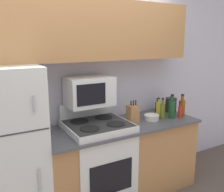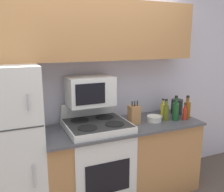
{
  "view_description": "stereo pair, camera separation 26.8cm",
  "coord_description": "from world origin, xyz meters",
  "px_view_note": "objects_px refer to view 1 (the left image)",
  "views": [
    {
      "loc": [
        -1.11,
        -2.0,
        1.81
      ],
      "look_at": [
        0.19,
        0.28,
        1.23
      ],
      "focal_mm": 40.0,
      "sensor_mm": 36.0,
      "label": 1
    },
    {
      "loc": [
        -0.87,
        -2.12,
        1.81
      ],
      "look_at": [
        0.19,
        0.28,
        1.23
      ],
      "focal_mm": 40.0,
      "sensor_mm": 36.0,
      "label": 2
    }
  ],
  "objects_px": {
    "stove": "(98,162)",
    "bottle_whiskey": "(182,107)",
    "microwave": "(89,91)",
    "bottle_wine_green": "(172,109)",
    "kettle": "(171,105)",
    "bottle_cooking_spray": "(158,108)",
    "refrigerator": "(6,154)",
    "knife_block": "(133,114)",
    "bowl": "(152,117)",
    "bottle_hot_sauce": "(180,111)",
    "bottle_olive_oil": "(163,110)",
    "bottle_soy_sauce": "(157,106)"
  },
  "relations": [
    {
      "from": "bottle_wine_green",
      "to": "kettle",
      "type": "bearing_deg",
      "value": 49.11
    },
    {
      "from": "bowl",
      "to": "bottle_wine_green",
      "type": "xyz_separation_m",
      "value": [
        0.26,
        -0.06,
        0.08
      ]
    },
    {
      "from": "bottle_soy_sauce",
      "to": "bottle_wine_green",
      "type": "xyz_separation_m",
      "value": [
        -0.04,
        -0.32,
        0.05
      ]
    },
    {
      "from": "stove",
      "to": "bottle_hot_sauce",
      "type": "xyz_separation_m",
      "value": [
        1.08,
        -0.13,
        0.47
      ]
    },
    {
      "from": "microwave",
      "to": "kettle",
      "type": "relative_size",
      "value": 2.38
    },
    {
      "from": "bottle_cooking_spray",
      "to": "refrigerator",
      "type": "bearing_deg",
      "value": -177.31
    },
    {
      "from": "bottle_wine_green",
      "to": "kettle",
      "type": "distance_m",
      "value": 0.3
    },
    {
      "from": "bottle_hot_sauce",
      "to": "kettle",
      "type": "xyz_separation_m",
      "value": [
        0.08,
        0.26,
        0.02
      ]
    },
    {
      "from": "stove",
      "to": "bottle_olive_oil",
      "type": "relative_size",
      "value": 4.28
    },
    {
      "from": "bowl",
      "to": "bottle_olive_oil",
      "type": "distance_m",
      "value": 0.16
    },
    {
      "from": "bottle_olive_oil",
      "to": "kettle",
      "type": "bearing_deg",
      "value": 31.33
    },
    {
      "from": "microwave",
      "to": "bottle_wine_green",
      "type": "height_order",
      "value": "microwave"
    },
    {
      "from": "bottle_soy_sauce",
      "to": "kettle",
      "type": "xyz_separation_m",
      "value": [
        0.16,
        -0.09,
        0.02
      ]
    },
    {
      "from": "bottle_wine_green",
      "to": "knife_block",
      "type": "bearing_deg",
      "value": 169.73
    },
    {
      "from": "refrigerator",
      "to": "bottle_soy_sauce",
      "type": "bearing_deg",
      "value": 5.79
    },
    {
      "from": "bowl",
      "to": "bottle_hot_sauce",
      "type": "height_order",
      "value": "bottle_hot_sauce"
    },
    {
      "from": "bottle_hot_sauce",
      "to": "refrigerator",
      "type": "bearing_deg",
      "value": 175.73
    },
    {
      "from": "stove",
      "to": "bottle_whiskey",
      "type": "height_order",
      "value": "bottle_whiskey"
    },
    {
      "from": "bottle_whiskey",
      "to": "bottle_wine_green",
      "type": "relative_size",
      "value": 0.93
    },
    {
      "from": "knife_block",
      "to": "bottle_wine_green",
      "type": "xyz_separation_m",
      "value": [
        0.51,
        -0.09,
        0.01
      ]
    },
    {
      "from": "bottle_hot_sauce",
      "to": "bottle_whiskey",
      "type": "bearing_deg",
      "value": 31.43
    },
    {
      "from": "bowl",
      "to": "bottle_hot_sauce",
      "type": "xyz_separation_m",
      "value": [
        0.37,
        -0.09,
        0.04
      ]
    },
    {
      "from": "bottle_whiskey",
      "to": "bottle_wine_green",
      "type": "height_order",
      "value": "bottle_wine_green"
    },
    {
      "from": "bowl",
      "to": "bottle_whiskey",
      "type": "bearing_deg",
      "value": -5.75
    },
    {
      "from": "microwave",
      "to": "bowl",
      "type": "distance_m",
      "value": 0.83
    },
    {
      "from": "refrigerator",
      "to": "bowl",
      "type": "height_order",
      "value": "refrigerator"
    },
    {
      "from": "stove",
      "to": "microwave",
      "type": "xyz_separation_m",
      "value": [
        -0.02,
        0.14,
        0.78
      ]
    },
    {
      "from": "bowl",
      "to": "bottle_cooking_spray",
      "type": "height_order",
      "value": "bottle_cooking_spray"
    },
    {
      "from": "bottle_whiskey",
      "to": "kettle",
      "type": "relative_size",
      "value": 1.33
    },
    {
      "from": "microwave",
      "to": "bottle_whiskey",
      "type": "distance_m",
      "value": 1.23
    },
    {
      "from": "knife_block",
      "to": "bottle_whiskey",
      "type": "height_order",
      "value": "bottle_whiskey"
    },
    {
      "from": "refrigerator",
      "to": "bottle_whiskey",
      "type": "xyz_separation_m",
      "value": [
        2.08,
        -0.11,
        0.19
      ]
    },
    {
      "from": "refrigerator",
      "to": "bottle_olive_oil",
      "type": "relative_size",
      "value": 6.18
    },
    {
      "from": "knife_block",
      "to": "bottle_wine_green",
      "type": "height_order",
      "value": "bottle_wine_green"
    },
    {
      "from": "microwave",
      "to": "bottle_soy_sauce",
      "type": "height_order",
      "value": "microwave"
    },
    {
      "from": "stove",
      "to": "microwave",
      "type": "relative_size",
      "value": 2.22
    },
    {
      "from": "stove",
      "to": "bowl",
      "type": "distance_m",
      "value": 0.83
    },
    {
      "from": "stove",
      "to": "bottle_olive_oil",
      "type": "bearing_deg",
      "value": -4.1
    },
    {
      "from": "stove",
      "to": "bottle_cooking_spray",
      "type": "bearing_deg",
      "value": 6.57
    },
    {
      "from": "bowl",
      "to": "bottle_cooking_spray",
      "type": "bearing_deg",
      "value": 33.64
    },
    {
      "from": "stove",
      "to": "bottle_cooking_spray",
      "type": "xyz_separation_m",
      "value": [
        0.93,
        0.11,
        0.48
      ]
    },
    {
      "from": "bowl",
      "to": "bottle_olive_oil",
      "type": "relative_size",
      "value": 0.7
    },
    {
      "from": "microwave",
      "to": "bottle_whiskey",
      "type": "relative_size",
      "value": 1.79
    },
    {
      "from": "bowl",
      "to": "knife_block",
      "type": "bearing_deg",
      "value": 172.89
    },
    {
      "from": "knife_block",
      "to": "bottle_cooking_spray",
      "type": "bearing_deg",
      "value": 13.84
    },
    {
      "from": "microwave",
      "to": "bottle_cooking_spray",
      "type": "relative_size",
      "value": 2.28
    },
    {
      "from": "bowl",
      "to": "bottle_hot_sauce",
      "type": "bearing_deg",
      "value": -13.15
    },
    {
      "from": "bottle_soy_sauce",
      "to": "kettle",
      "type": "height_order",
      "value": "kettle"
    },
    {
      "from": "knife_block",
      "to": "kettle",
      "type": "xyz_separation_m",
      "value": [
        0.71,
        0.14,
        -0.01
      ]
    },
    {
      "from": "bottle_whiskey",
      "to": "bottle_hot_sauce",
      "type": "height_order",
      "value": "bottle_whiskey"
    }
  ]
}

